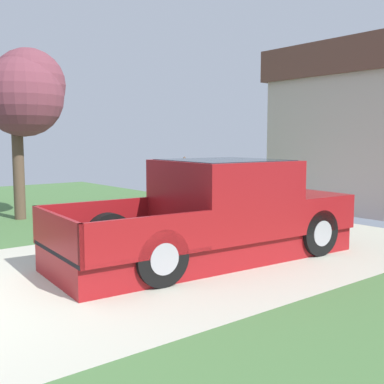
{
  "coord_description": "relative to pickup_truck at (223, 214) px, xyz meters",
  "views": [
    {
      "loc": [
        6.3,
        -1.09,
        2.0
      ],
      "look_at": [
        -0.43,
        4.31,
        1.05
      ],
      "focal_mm": 45.04,
      "sensor_mm": 36.0,
      "label": 1
    }
  ],
  "objects": [
    {
      "name": "handbag",
      "position": [
        -1.18,
        -0.1,
        -0.61
      ],
      "size": [
        0.29,
        0.2,
        0.41
      ],
      "color": "tan",
      "rests_on": "ground"
    },
    {
      "name": "front_yard_tree",
      "position": [
        -6.0,
        -1.2,
        2.37
      ],
      "size": [
        2.12,
        2.08,
        4.23
      ],
      "color": "brown",
      "rests_on": "ground"
    },
    {
      "name": "pickup_truck",
      "position": [
        0.0,
        0.0,
        0.0
      ],
      "size": [
        2.32,
        5.28,
        1.66
      ],
      "rotation": [
        0.0,
        0.0,
        -0.08
      ],
      "color": "maroon",
      "rests_on": "ground"
    },
    {
      "name": "person_with_hat",
      "position": [
        -1.31,
        0.19,
        0.15
      ],
      "size": [
        0.49,
        0.41,
        1.67
      ],
      "rotation": [
        0.0,
        0.0,
        -0.09
      ],
      "color": "black",
      "rests_on": "ground"
    }
  ]
}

